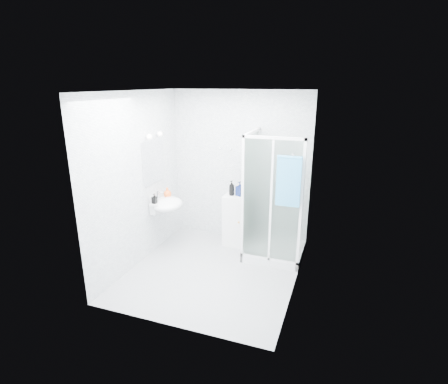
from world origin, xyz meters
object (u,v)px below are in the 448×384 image
at_px(hand_towel, 289,180).
at_px(shampoo_bottle_b, 240,189).
at_px(shower_enclosure, 269,231).
at_px(shampoo_bottle_a, 232,188).
at_px(soap_dispenser_orange, 167,192).
at_px(soap_dispenser_black, 154,199).
at_px(storage_cabinet, 235,220).
at_px(wall_basin, 167,204).

relative_size(hand_towel, shampoo_bottle_b, 3.01).
distance_m(shower_enclosure, shampoo_bottle_a, 0.94).
xyz_separation_m(shampoo_bottle_a, soap_dispenser_orange, (-1.01, -0.38, -0.07)).
bearing_deg(shower_enclosure, soap_dispenser_black, -164.34).
xyz_separation_m(storage_cabinet, soap_dispenser_orange, (-1.07, -0.40, 0.50)).
bearing_deg(hand_towel, soap_dispenser_orange, 173.03).
xyz_separation_m(wall_basin, hand_towel, (1.98, -0.09, 0.62)).
xyz_separation_m(hand_towel, soap_dispenser_black, (-2.09, -0.09, -0.47)).
xyz_separation_m(wall_basin, soap_dispenser_black, (-0.11, -0.18, 0.15)).
relative_size(wall_basin, shampoo_bottle_b, 2.34).
relative_size(storage_cabinet, soap_dispenser_black, 5.60).
bearing_deg(shampoo_bottle_a, shampoo_bottle_b, 10.79).
distance_m(storage_cabinet, hand_towel, 1.52).
bearing_deg(soap_dispenser_black, wall_basin, 58.26).
distance_m(storage_cabinet, shampoo_bottle_b, 0.57).
height_order(storage_cabinet, shampoo_bottle_b, shampoo_bottle_b).
xyz_separation_m(hand_towel, shampoo_bottle_a, (-1.04, 0.63, -0.40)).
bearing_deg(soap_dispenser_black, soap_dispenser_orange, 82.43).
distance_m(hand_towel, shampoo_bottle_b, 1.18).
xyz_separation_m(soap_dispenser_orange, soap_dispenser_black, (-0.05, -0.34, -0.01)).
bearing_deg(storage_cabinet, shampoo_bottle_a, -160.09).
height_order(wall_basin, soap_dispenser_black, soap_dispenser_black).
distance_m(hand_towel, shampoo_bottle_a, 1.27).
bearing_deg(soap_dispenser_orange, wall_basin, -68.44).
xyz_separation_m(wall_basin, shampoo_bottle_a, (0.94, 0.54, 0.22)).
bearing_deg(soap_dispenser_black, shower_enclosure, 15.66).
relative_size(shower_enclosure, wall_basin, 3.57).
bearing_deg(hand_towel, shampoo_bottle_a, 148.74).
relative_size(storage_cabinet, hand_towel, 1.24).
height_order(shampoo_bottle_b, soap_dispenser_black, shampoo_bottle_b).
xyz_separation_m(shower_enclosure, shampoo_bottle_a, (-0.71, 0.23, 0.57)).
height_order(storage_cabinet, soap_dispenser_orange, soap_dispenser_orange).
xyz_separation_m(shower_enclosure, soap_dispenser_black, (-1.77, -0.50, 0.49)).
bearing_deg(soap_dispenser_black, storage_cabinet, 33.74).
xyz_separation_m(storage_cabinet, shampoo_bottle_b, (0.07, 0.00, 0.57)).
height_order(shampoo_bottle_a, soap_dispenser_black, shampoo_bottle_a).
bearing_deg(shampoo_bottle_a, wall_basin, -149.98).
height_order(storage_cabinet, shampoo_bottle_a, shampoo_bottle_a).
xyz_separation_m(shower_enclosure, soap_dispenser_orange, (-1.72, -0.15, 0.50)).
xyz_separation_m(shower_enclosure, shampoo_bottle_b, (-0.58, 0.25, 0.57)).
distance_m(wall_basin, soap_dispenser_orange, 0.23).
height_order(shower_enclosure, storage_cabinet, shower_enclosure).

